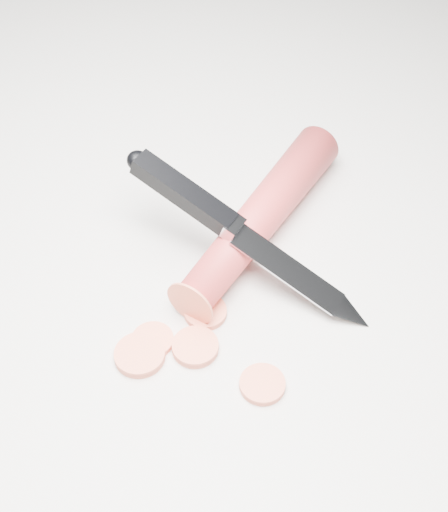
# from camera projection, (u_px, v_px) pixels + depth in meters

# --- Properties ---
(ground) EXTENTS (2.40, 2.40, 0.00)m
(ground) POSITION_uv_depth(u_px,v_px,m) (214.00, 302.00, 0.57)
(ground) COLOR beige
(ground) RESTS_ON ground
(carrot) EXTENTS (0.10, 0.22, 0.04)m
(carrot) POSITION_uv_depth(u_px,v_px,m) (261.00, 216.00, 0.61)
(carrot) COLOR red
(carrot) RESTS_ON ground
(carrot_slice_0) EXTENTS (0.03, 0.03, 0.01)m
(carrot_slice_0) POSITION_uv_depth(u_px,v_px,m) (262.00, 384.00, 0.52)
(carrot_slice_0) COLOR #F26846
(carrot_slice_0) RESTS_ON ground
(carrot_slice_1) EXTENTS (0.03, 0.03, 0.01)m
(carrot_slice_1) POSITION_uv_depth(u_px,v_px,m) (205.00, 312.00, 0.56)
(carrot_slice_1) COLOR #F26846
(carrot_slice_1) RESTS_ON ground
(carrot_slice_2) EXTENTS (0.03, 0.03, 0.01)m
(carrot_slice_2) POSITION_uv_depth(u_px,v_px,m) (153.00, 340.00, 0.54)
(carrot_slice_2) COLOR #F26846
(carrot_slice_2) RESTS_ON ground
(carrot_slice_3) EXTENTS (0.04, 0.04, 0.01)m
(carrot_slice_3) POSITION_uv_depth(u_px,v_px,m) (140.00, 355.00, 0.53)
(carrot_slice_3) COLOR #F26846
(carrot_slice_3) RESTS_ON ground
(carrot_slice_4) EXTENTS (0.04, 0.04, 0.01)m
(carrot_slice_4) POSITION_uv_depth(u_px,v_px,m) (195.00, 347.00, 0.54)
(carrot_slice_4) COLOR #F26846
(carrot_slice_4) RESTS_ON ground
(kitchen_knife) EXTENTS (0.23, 0.09, 0.08)m
(kitchen_knife) POSITION_uv_depth(u_px,v_px,m) (247.00, 235.00, 0.56)
(kitchen_knife) COLOR #B8BABF
(kitchen_knife) RESTS_ON ground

